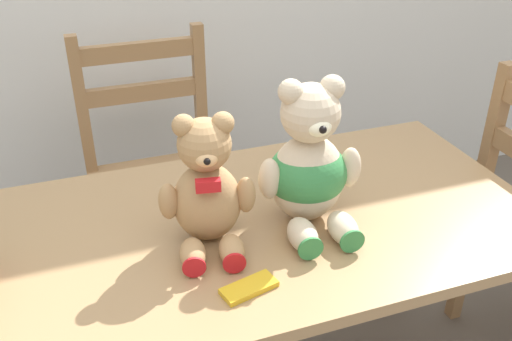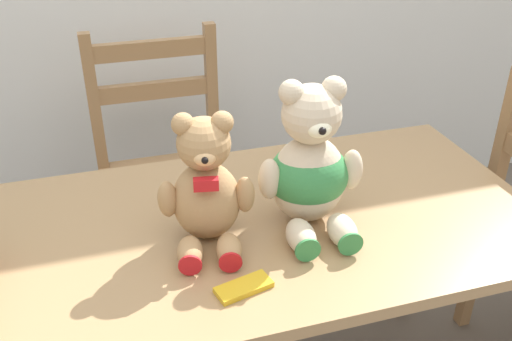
{
  "view_description": "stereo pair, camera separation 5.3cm",
  "coord_description": "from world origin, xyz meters",
  "px_view_note": "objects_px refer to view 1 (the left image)",
  "views": [
    {
      "loc": [
        -0.29,
        -0.69,
        1.49
      ],
      "look_at": [
        0.07,
        0.33,
        0.87
      ],
      "focal_mm": 40.0,
      "sensor_mm": 36.0,
      "label": 1
    },
    {
      "loc": [
        -0.24,
        -0.71,
        1.49
      ],
      "look_at": [
        0.07,
        0.33,
        0.87
      ],
      "focal_mm": 40.0,
      "sensor_mm": 36.0,
      "label": 2
    }
  ],
  "objects_px": {
    "teddy_bear_left": "(207,190)",
    "teddy_bear_right": "(309,167)",
    "wooden_chair_behind": "(156,175)",
    "chocolate_bar": "(249,288)"
  },
  "relations": [
    {
      "from": "wooden_chair_behind",
      "to": "teddy_bear_right",
      "type": "xyz_separation_m",
      "value": [
        0.24,
        -0.75,
        0.38
      ]
    },
    {
      "from": "wooden_chair_behind",
      "to": "teddy_bear_right",
      "type": "distance_m",
      "value": 0.88
    },
    {
      "from": "teddy_bear_left",
      "to": "chocolate_bar",
      "type": "height_order",
      "value": "teddy_bear_left"
    },
    {
      "from": "teddy_bear_left",
      "to": "teddy_bear_right",
      "type": "bearing_deg",
      "value": -168.95
    },
    {
      "from": "teddy_bear_right",
      "to": "wooden_chair_behind",
      "type": "bearing_deg",
      "value": -68.35
    },
    {
      "from": "wooden_chair_behind",
      "to": "teddy_bear_left",
      "type": "distance_m",
      "value": 0.84
    },
    {
      "from": "teddy_bear_right",
      "to": "chocolate_bar",
      "type": "xyz_separation_m",
      "value": [
        -0.21,
        -0.19,
        -0.13
      ]
    },
    {
      "from": "teddy_bear_left",
      "to": "teddy_bear_right",
      "type": "height_order",
      "value": "teddy_bear_right"
    },
    {
      "from": "teddy_bear_left",
      "to": "chocolate_bar",
      "type": "relative_size",
      "value": 2.66
    },
    {
      "from": "chocolate_bar",
      "to": "teddy_bear_left",
      "type": "bearing_deg",
      "value": 98.58
    }
  ]
}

